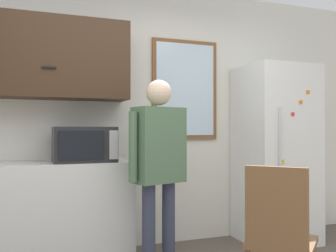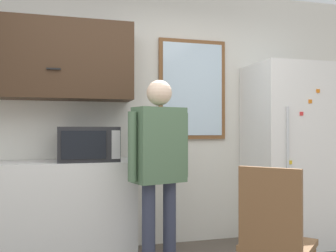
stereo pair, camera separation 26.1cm
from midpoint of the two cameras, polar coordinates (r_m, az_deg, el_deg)
name	(u,v)px [view 2 (the right image)]	position (r m, az deg, el deg)	size (l,w,h in m)	color
back_wall	(126,114)	(3.86, -4.45, 1.77)	(6.00, 0.06, 2.70)	silver
counter	(7,215)	(3.57, -21.40, -12.47)	(2.21, 0.57, 0.91)	silver
upper_cabinets	(9,58)	(3.65, -21.16, 9.63)	(2.21, 0.39, 0.73)	#3D2819
microwave	(88,144)	(3.44, -9.95, -2.72)	(0.53, 0.42, 0.31)	#232326
person	(159,156)	(3.12, 1.05, -4.59)	(0.55, 0.33, 1.61)	#33384C
refrigerator	(285,154)	(4.15, 19.20, -4.09)	(0.73, 0.70, 1.87)	white
chair	(275,234)	(2.68, 18.74, -15.32)	(0.62, 0.62, 0.96)	brown
window	(192,89)	(4.03, 5.59, 5.58)	(0.74, 0.05, 1.06)	brown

